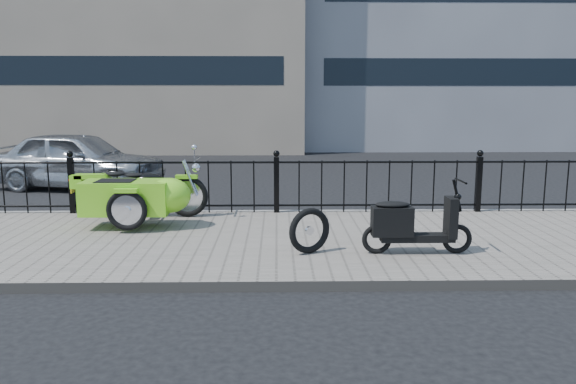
{
  "coord_description": "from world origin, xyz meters",
  "views": [
    {
      "loc": [
        0.02,
        -8.23,
        2.1
      ],
      "look_at": [
        0.17,
        -0.1,
        0.71
      ],
      "focal_mm": 35.0,
      "sensor_mm": 36.0,
      "label": 1
    }
  ],
  "objects_px": {
    "motorcycle_sidecar": "(140,195)",
    "scooter": "(410,225)",
    "sedan_car": "(78,160)",
    "spare_tire": "(310,231)"
  },
  "relations": [
    {
      "from": "motorcycle_sidecar",
      "to": "scooter",
      "type": "distance_m",
      "value": 4.15
    },
    {
      "from": "motorcycle_sidecar",
      "to": "sedan_car",
      "type": "height_order",
      "value": "sedan_car"
    },
    {
      "from": "motorcycle_sidecar",
      "to": "sedan_car",
      "type": "distance_m",
      "value": 4.93
    },
    {
      "from": "motorcycle_sidecar",
      "to": "sedan_car",
      "type": "xyz_separation_m",
      "value": [
        -2.45,
        4.28,
        0.07
      ]
    },
    {
      "from": "motorcycle_sidecar",
      "to": "scooter",
      "type": "relative_size",
      "value": 1.62
    },
    {
      "from": "motorcycle_sidecar",
      "to": "scooter",
      "type": "bearing_deg",
      "value": -23.59
    },
    {
      "from": "spare_tire",
      "to": "motorcycle_sidecar",
      "type": "bearing_deg",
      "value": 147.18
    },
    {
      "from": "scooter",
      "to": "sedan_car",
      "type": "bearing_deg",
      "value": 136.44
    },
    {
      "from": "motorcycle_sidecar",
      "to": "scooter",
      "type": "xyz_separation_m",
      "value": [
        3.8,
        -1.66,
        -0.1
      ]
    },
    {
      "from": "scooter",
      "to": "spare_tire",
      "type": "distance_m",
      "value": 1.28
    }
  ]
}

